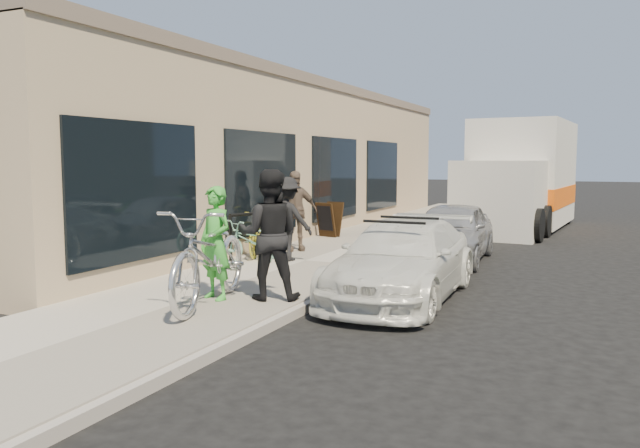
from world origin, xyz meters
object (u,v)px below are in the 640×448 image
(tandem_bike, at_px, (211,256))
(woman_rider, at_px, (215,243))
(bike_rack, at_px, (243,232))
(bystander_b, at_px, (294,211))
(sandwich_board, at_px, (329,219))
(cruiser_bike_b, at_px, (253,241))
(man_standing, at_px, (269,235))
(cruiser_bike_a, at_px, (269,236))
(sedan_white, at_px, (402,260))
(bystander_a, at_px, (286,219))
(moving_truck, at_px, (519,181))
(sedan_silver, at_px, (451,231))
(cruiser_bike_c, at_px, (261,232))

(tandem_bike, height_order, woman_rider, woman_rider)
(bike_rack, height_order, bystander_b, bystander_b)
(sandwich_board, bearing_deg, cruiser_bike_b, -71.69)
(tandem_bike, distance_m, man_standing, 0.87)
(woman_rider, height_order, cruiser_bike_a, woman_rider)
(tandem_bike, height_order, cruiser_bike_b, tandem_bike)
(bike_rack, distance_m, sedan_white, 3.81)
(bystander_a, bearing_deg, sedan_white, 151.14)
(bystander_b, bearing_deg, sedan_white, -80.35)
(sandwich_board, xyz_separation_m, cruiser_bike_b, (0.26, -4.21, -0.04))
(bike_rack, relative_size, moving_truck, 0.14)
(bike_rack, bearing_deg, bystander_a, 26.43)
(bystander_b, bearing_deg, moving_truck, 26.59)
(sedan_white, xyz_separation_m, bystander_a, (-2.83, 1.65, 0.37))
(bike_rack, xyz_separation_m, bystander_a, (0.76, 0.38, 0.25))
(cruiser_bike_b, relative_size, bystander_b, 0.91)
(moving_truck, bearing_deg, woman_rider, -96.85)
(moving_truck, bearing_deg, cruiser_bike_b, -106.44)
(cruiser_bike_a, bearing_deg, sedan_silver, 2.49)
(tandem_bike, xyz_separation_m, bystander_b, (-1.28, 5.00, 0.20))
(moving_truck, bearing_deg, cruiser_bike_a, -107.06)
(sandwich_board, distance_m, bystander_b, 2.59)
(cruiser_bike_b, bearing_deg, sedan_white, 2.50)
(sedan_silver, height_order, moving_truck, moving_truck)
(cruiser_bike_b, bearing_deg, cruiser_bike_a, 104.50)
(sedan_silver, xyz_separation_m, cruiser_bike_b, (-3.21, -2.63, -0.05))
(sedan_white, xyz_separation_m, moving_truck, (0.37, 10.96, 0.87))
(moving_truck, relative_size, cruiser_bike_b, 4.39)
(tandem_bike, height_order, cruiser_bike_a, tandem_bike)
(cruiser_bike_c, distance_m, bystander_b, 1.05)
(bystander_b, bearing_deg, bystander_a, -108.51)
(bystander_a, bearing_deg, bike_rack, 27.86)
(bike_rack, xyz_separation_m, cruiser_bike_b, (0.26, -0.03, -0.15))
(woman_rider, distance_m, cruiser_bike_c, 4.00)
(sedan_white, height_order, sedan_silver, sedan_silver)
(sandwich_board, distance_m, sedan_silver, 3.82)
(man_standing, bearing_deg, tandem_bike, 27.17)
(moving_truck, bearing_deg, tandem_bike, -95.97)
(sedan_silver, bearing_deg, cruiser_bike_a, -148.32)
(sandwich_board, height_order, man_standing, man_standing)
(sedan_white, height_order, cruiser_bike_c, sedan_white)
(cruiser_bike_b, relative_size, cruiser_bike_c, 0.96)
(bike_rack, height_order, sandwich_board, bike_rack)
(sedan_silver, height_order, cruiser_bike_a, sedan_silver)
(cruiser_bike_c, bearing_deg, cruiser_bike_a, -49.27)
(bystander_a, bearing_deg, cruiser_bike_b, 40.34)
(sedan_silver, xyz_separation_m, man_standing, (-1.37, -5.32, 0.44))
(sedan_white, distance_m, cruiser_bike_b, 3.56)
(tandem_bike, distance_m, woman_rider, 0.38)
(sandwich_board, height_order, cruiser_bike_c, cruiser_bike_c)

